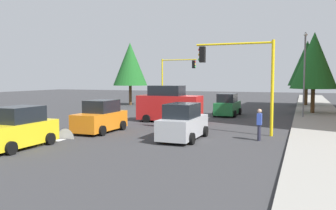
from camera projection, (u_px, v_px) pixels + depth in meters
name	position (u px, v px, depth m)	size (l,w,h in m)	color
ground_plane	(182.00, 119.00, 28.17)	(120.00, 120.00, 0.00)	#353538
sidewalk_kerb	(320.00, 117.00, 29.00)	(80.00, 4.00, 0.15)	gray
lane_arrow_near	(60.00, 140.00, 18.57)	(2.40, 1.10, 1.10)	silver
traffic_signal_near_left	(240.00, 68.00, 20.24)	(0.36, 4.59, 5.50)	yellow
traffic_signal_far_right	(176.00, 72.00, 42.94)	(0.36, 4.59, 5.76)	yellow
street_lamp_curbside	(305.00, 66.00, 27.85)	(2.15, 0.28, 7.00)	slate
tree_roadside_far	(307.00, 63.00, 41.04)	(4.26, 4.26, 7.79)	brown
tree_opposite_side	(130.00, 64.00, 42.92)	(4.24, 4.24, 7.75)	brown
tree_roadside_mid	(314.00, 61.00, 31.59)	(4.13, 4.13, 7.55)	brown
delivery_van_red	(169.00, 105.00, 26.35)	(2.22, 4.80, 2.77)	red
car_green	(228.00, 106.00, 30.79)	(4.12, 1.97, 1.98)	#1E7238
car_orange	(101.00, 118.00, 21.38)	(3.92, 2.03, 1.98)	orange
car_yellow	(17.00, 129.00, 16.44)	(4.03, 2.08, 1.98)	yellow
car_silver	(183.00, 123.00, 18.72)	(4.13, 1.98, 1.98)	#B2B5BA
pedestrian_crossing	(259.00, 124.00, 18.38)	(0.40, 0.24, 1.70)	#262638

